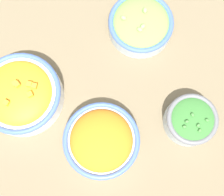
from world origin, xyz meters
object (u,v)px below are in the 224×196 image
Objects in this scene: bowl_broccoli at (191,120)px; bowl_lettuce at (141,24)px; bowl_carrots at (101,141)px; bowl_squash at (21,94)px.

bowl_broccoli is 0.74× the size of bowl_lettuce.
bowl_carrots is at bearing 41.13° from bowl_lettuce.
bowl_lettuce is (-0.22, -0.19, -0.00)m from bowl_carrots.
bowl_broccoli is at bearing 162.28° from bowl_carrots.
bowl_broccoli is (-0.30, 0.25, -0.00)m from bowl_squash.
bowl_broccoli is at bearing 140.86° from bowl_squash.
bowl_lettuce is at bearing -138.87° from bowl_carrots.
bowl_carrots is 0.30m from bowl_lettuce.
bowl_squash is 0.21m from bowl_carrots.
bowl_broccoli is at bearing 84.12° from bowl_lettuce.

